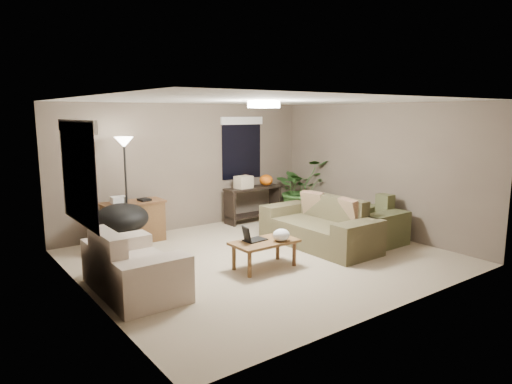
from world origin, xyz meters
TOP-DOWN VIEW (x-y plane):
  - room_shell at (0.00, 0.00)m, footprint 5.50×5.50m
  - main_sofa at (1.23, -0.03)m, footprint 0.95×2.20m
  - throw_pillows at (1.49, -0.03)m, footprint 0.33×1.39m
  - loveseat at (-2.25, -0.13)m, footprint 0.90×1.60m
  - armchair at (2.09, -0.47)m, footprint 0.95×1.00m
  - coffee_table at (-0.29, -0.40)m, footprint 1.00×0.55m
  - laptop at (-0.46, -0.30)m, footprint 0.39×0.26m
  - plastic_bag at (-0.09, -0.55)m, footprint 0.33×0.31m
  - desk at (-1.34, 2.10)m, footprint 1.10×0.50m
  - desk_papers at (-1.50, 2.09)m, footprint 0.68×0.28m
  - console_table at (1.35, 2.13)m, footprint 1.30×0.40m
  - pumpkin at (1.70, 2.13)m, footprint 0.30×0.30m
  - cardboard_box at (1.10, 2.13)m, footprint 0.37×0.29m
  - papasan_chair at (-1.67, 1.78)m, footprint 1.11×1.11m
  - floor_lamp at (-1.49, 1.97)m, footprint 0.32×0.32m
  - ceiling_fixture at (0.00, 0.00)m, footprint 0.50×0.50m
  - houseplant at (2.39, 1.77)m, footprint 1.19×1.32m
  - cat_scratching_post at (2.30, 0.95)m, footprint 0.32×0.32m
  - window_left at (-2.73, 0.30)m, footprint 0.05×1.56m
  - window_back at (1.30, 2.48)m, footprint 1.06×0.05m

SIDE VIEW (x-z plane):
  - cat_scratching_post at x=2.30m, z-range -0.04..0.46m
  - main_sofa at x=1.23m, z-range -0.13..0.72m
  - loveseat at x=-2.25m, z-range -0.13..0.72m
  - armchair at x=2.09m, z-range -0.13..0.72m
  - coffee_table at x=-0.29m, z-range 0.15..0.57m
  - desk at x=-1.34m, z-range 0.00..0.75m
  - console_table at x=1.35m, z-range 0.06..0.81m
  - papasan_chair at x=-1.67m, z-range 0.07..0.86m
  - laptop at x=-0.46m, z-range 0.36..0.60m
  - plastic_bag at x=-0.09m, z-range 0.42..0.60m
  - houseplant at x=2.39m, z-range 0.00..1.03m
  - throw_pillows at x=1.49m, z-range 0.42..0.88m
  - desk_papers at x=-1.50m, z-range 0.74..0.86m
  - pumpkin at x=1.70m, z-range 0.75..0.99m
  - cardboard_box at x=1.10m, z-range 0.75..1.01m
  - room_shell at x=0.00m, z-range -1.50..4.00m
  - floor_lamp at x=-1.49m, z-range 0.64..2.55m
  - window_left at x=-2.73m, z-range 1.12..2.45m
  - window_back at x=1.30m, z-range 1.12..2.45m
  - ceiling_fixture at x=0.00m, z-range 2.39..2.49m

